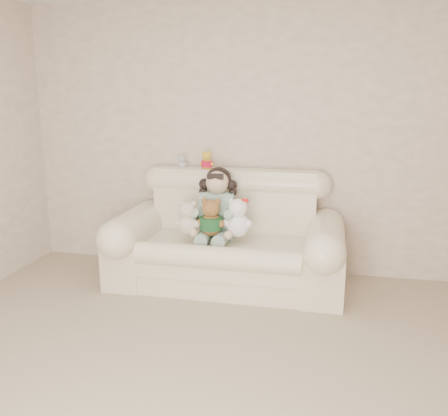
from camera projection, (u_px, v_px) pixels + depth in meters
wall_back at (251, 139)px, 4.63m from camera, size 4.50×0.00×4.50m
sofa at (226, 231)px, 4.36m from camera, size 2.10×0.95×1.03m
seated_child at (218, 203)px, 4.40m from camera, size 0.42×0.50×0.67m
brown_teddy at (211, 214)px, 4.22m from camera, size 0.32×0.29×0.40m
white_cat at (238, 213)px, 4.20m from camera, size 0.28×0.22×0.41m
cream_teddy at (188, 215)px, 4.25m from camera, size 0.27×0.23×0.37m
yellow_mini_bear at (207, 159)px, 4.61m from camera, size 0.16×0.13×0.22m
grey_mini_plush at (182, 161)px, 4.68m from camera, size 0.13×0.11×0.16m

